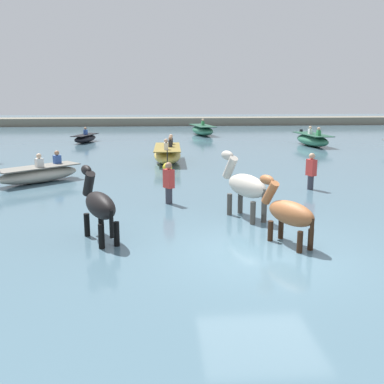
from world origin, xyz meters
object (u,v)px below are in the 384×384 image
at_px(boat_far_inshore, 312,140).
at_px(boat_near_starboard, 202,130).
at_px(boat_mid_channel, 39,174).
at_px(person_wading_mid, 311,176).
at_px(person_spectator_far, 169,188).
at_px(boat_mid_outer, 167,154).
at_px(boat_distant_east, 85,138).
at_px(horse_trailing_pinto, 245,187).
at_px(horse_flank_chestnut, 289,215).
at_px(horse_lead_black, 99,207).
at_px(channel_buoy, 167,167).

xyz_separation_m(boat_far_inshore, boat_near_starboard, (-5.91, 7.15, 0.01)).
bearing_deg(boat_near_starboard, boat_mid_channel, -113.43).
bearing_deg(person_wading_mid, person_spectator_far, -161.22).
bearing_deg(person_wading_mid, boat_mid_outer, 126.14).
height_order(person_spectator_far, person_wading_mid, same).
xyz_separation_m(boat_far_inshore, boat_mid_channel, (-13.44, -10.23, -0.06)).
height_order(boat_far_inshore, boat_mid_outer, boat_mid_outer).
bearing_deg(boat_distant_east, boat_near_starboard, 28.63).
bearing_deg(horse_trailing_pinto, boat_near_starboard, 87.35).
bearing_deg(boat_near_starboard, horse_flank_chestnut, -91.18).
distance_m(boat_far_inshore, boat_distant_east, 14.09).
height_order(horse_flank_chestnut, person_spectator_far, horse_flank_chestnut).
xyz_separation_m(horse_lead_black, horse_flank_chestnut, (4.03, -0.59, -0.09)).
bearing_deg(channel_buoy, horse_lead_black, -101.02).
bearing_deg(boat_mid_outer, person_wading_mid, -53.86).
bearing_deg(boat_mid_channel, horse_trailing_pinto, -38.57).
bearing_deg(channel_buoy, horse_flank_chestnut, -75.25).
distance_m(boat_distant_east, person_spectator_far, 17.30).
xyz_separation_m(horse_lead_black, boat_mid_outer, (1.70, 11.16, -0.39)).
distance_m(boat_far_inshore, boat_near_starboard, 9.28).
bearing_deg(horse_lead_black, person_wading_mid, 37.38).
bearing_deg(person_wading_mid, horse_flank_chestnut, -112.95).
xyz_separation_m(person_wading_mid, channel_buoy, (-4.68, 3.62, -0.25)).
height_order(person_spectator_far, channel_buoy, person_spectator_far).
relative_size(boat_near_starboard, channel_buoy, 4.28).
bearing_deg(person_wading_mid, channel_buoy, 142.26).
bearing_deg(person_spectator_far, boat_mid_outer, 89.16).
bearing_deg(horse_trailing_pinto, person_spectator_far, 138.89).
bearing_deg(boat_far_inshore, channel_buoy, -135.99).
xyz_separation_m(horse_trailing_pinto, boat_mid_outer, (-1.79, 9.61, -0.45)).
height_order(boat_mid_channel, channel_buoy, boat_mid_channel).
distance_m(horse_lead_black, boat_distant_east, 20.08).
distance_m(boat_near_starboard, person_wading_mid, 19.35).
xyz_separation_m(horse_lead_black, person_wading_mid, (6.32, 4.83, -0.30)).
distance_m(person_spectator_far, channel_buoy, 5.24).
distance_m(boat_far_inshore, channel_buoy, 12.24).
bearing_deg(horse_flank_chestnut, boat_distant_east, 109.90).
xyz_separation_m(horse_lead_black, boat_far_inshore, (10.44, 16.95, -0.40)).
height_order(horse_lead_black, boat_mid_channel, horse_lead_black).
bearing_deg(channel_buoy, person_spectator_far, -90.67).
height_order(boat_mid_outer, channel_buoy, boat_mid_outer).
distance_m(boat_near_starboard, boat_mid_outer, 13.25).
bearing_deg(person_spectator_far, person_wading_mid, 18.78).
bearing_deg(horse_flank_chestnut, boat_mid_outer, 101.19).
bearing_deg(boat_mid_channel, horse_flank_chestnut, -46.20).
height_order(horse_lead_black, horse_flank_chestnut, horse_lead_black).
distance_m(horse_trailing_pinto, boat_mid_channel, 8.31).
distance_m(horse_flank_chestnut, boat_mid_outer, 11.98).
xyz_separation_m(horse_lead_black, horse_trailing_pinto, (3.49, 1.55, 0.05)).
bearing_deg(boat_mid_outer, horse_trailing_pinto, -79.44).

